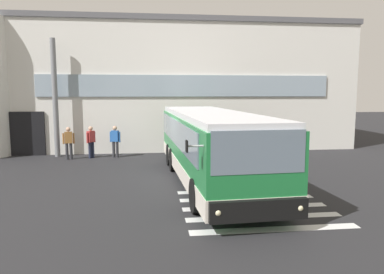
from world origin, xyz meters
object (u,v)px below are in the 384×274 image
entry_support_column (55,98)px  passenger_at_curb_edge (115,140)px  passenger_near_column (69,142)px  passenger_by_doorway (91,140)px  safety_bollard_yellow (230,151)px  bus_main_foreground (210,148)px

entry_support_column → passenger_at_curb_edge: 3.85m
entry_support_column → passenger_near_column: size_ratio=3.72×
entry_support_column → passenger_by_doorway: bearing=-18.6°
entry_support_column → safety_bollard_yellow: entry_support_column is taller
passenger_at_curb_edge → safety_bollard_yellow: bearing=-11.6°
bus_main_foreground → passenger_at_curb_edge: (-4.12, 5.79, -0.40)m
safety_bollard_yellow → passenger_near_column: bearing=174.0°
passenger_at_curb_edge → bus_main_foreground: bearing=-54.5°
passenger_near_column → passenger_by_doorway: same height
bus_main_foreground → safety_bollard_yellow: bearing=68.5°
passenger_by_doorway → passenger_at_curb_edge: 1.24m
entry_support_column → bus_main_foreground: entry_support_column is taller
passenger_near_column → safety_bollard_yellow: 8.30m
bus_main_foreground → safety_bollard_yellow: (1.80, 4.57, -0.88)m
bus_main_foreground → passenger_by_doorway: (-5.36, 5.74, -0.40)m
passenger_near_column → passenger_at_curb_edge: same height
passenger_near_column → passenger_at_curb_edge: 2.34m
bus_main_foreground → safety_bollard_yellow: 4.99m
passenger_by_doorway → passenger_at_curb_edge: same height
entry_support_column → passenger_by_doorway: 2.95m
passenger_near_column → passenger_by_doorway: size_ratio=1.00×
entry_support_column → bus_main_foreground: (7.24, -6.37, -1.78)m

